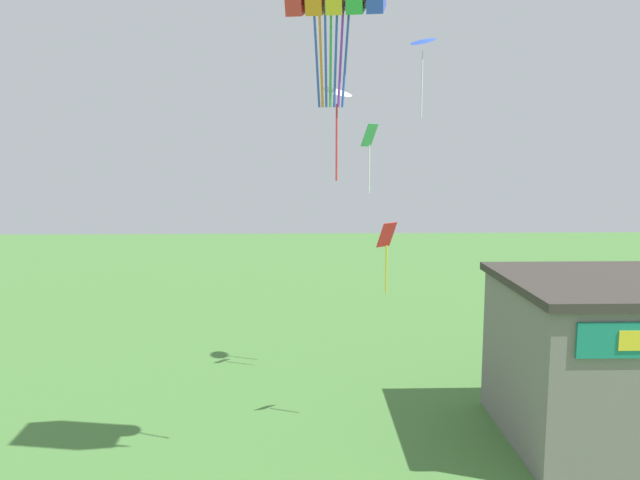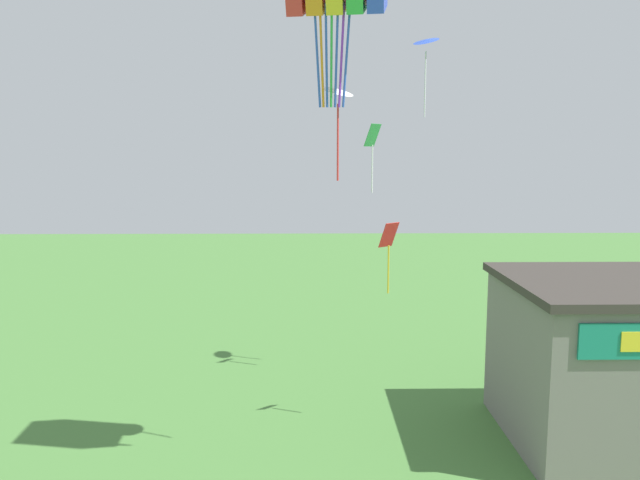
{
  "view_description": "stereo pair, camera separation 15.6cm",
  "coord_description": "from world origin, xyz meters",
  "views": [
    {
      "loc": [
        -0.38,
        -5.04,
        8.42
      ],
      "look_at": [
        0.0,
        8.18,
        6.57
      ],
      "focal_mm": 35.0,
      "sensor_mm": 36.0,
      "label": 1
    },
    {
      "loc": [
        -0.22,
        -5.04,
        8.42
      ],
      "look_at": [
        0.0,
        8.18,
        6.57
      ],
      "focal_mm": 35.0,
      "sensor_mm": 36.0,
      "label": 2
    }
  ],
  "objects": [
    {
      "name": "kite_red_diamond",
      "position": [
        2.14,
        13.32,
        5.7
      ],
      "size": [
        0.65,
        0.62,
        2.15
      ],
      "color": "red"
    },
    {
      "name": "kite_blue_delta",
      "position": [
        3.85,
        17.31,
        12.17
      ],
      "size": [
        1.26,
        1.26,
        2.84
      ],
      "color": "blue"
    },
    {
      "name": "kite_white_delta",
      "position": [
        0.49,
        10.74,
        9.81
      ],
      "size": [
        1.11,
        1.1,
        2.4
      ],
      "color": "white"
    },
    {
      "name": "kite_green_diamond",
      "position": [
        2.02,
        17.32,
        8.69
      ],
      "size": [
        0.66,
        0.69,
        2.45
      ],
      "color": "green"
    }
  ]
}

